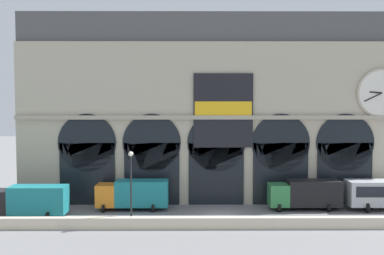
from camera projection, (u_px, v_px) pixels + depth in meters
The scene contains 7 objects.
ground_plane at pixel (219, 216), 44.70m from camera, with size 200.00×200.00×0.00m, color slate.
quay_parapet_wall at pixel (222, 223), 40.20m from camera, with size 90.00×0.70×1.05m, color beige.
station_building at pixel (215, 110), 51.66m from camera, with size 44.00×5.64×21.27m.
box_truck_west at pixel (29, 200), 44.07m from camera, with size 7.50×2.91×3.12m.
box_truck_midwest at pixel (134, 194), 47.17m from camera, with size 7.50×2.91×3.12m.
box_truck_mideast at pixel (305, 193), 47.28m from camera, with size 7.50×2.91×3.12m.
street_lamp_quayside at pixel (131, 179), 40.71m from camera, with size 0.44×0.44×6.90m.
Camera 1 is at (-2.97, -44.06, 11.53)m, focal length 41.95 mm.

